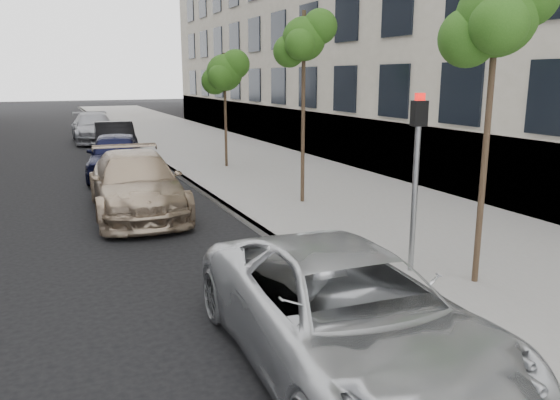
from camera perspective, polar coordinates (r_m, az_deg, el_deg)
ground at (r=6.91m, az=8.14°, el=-17.52°), size 160.00×160.00×0.00m
sidewalk at (r=30.17m, az=-9.37°, el=6.19°), size 6.40×72.00×0.14m
curb at (r=29.54m, az=-15.26°, el=5.78°), size 0.15×72.00×0.14m
tree_near at (r=9.22m, az=21.81°, el=17.29°), size 1.58×1.38×4.99m
tree_mid at (r=14.56m, az=2.60°, el=16.39°), size 1.51×1.31×5.00m
tree_far at (r=20.56m, az=-5.75°, el=13.11°), size 1.68×1.48×4.28m
signal_pole at (r=9.48m, az=14.06°, el=3.85°), size 0.27×0.22×3.06m
minivan at (r=6.63m, az=6.96°, el=-11.73°), size 2.70×5.39×1.47m
suv at (r=14.48m, az=-14.82°, el=1.67°), size 2.45×5.47×1.56m
sedan_blue at (r=19.96m, az=-16.76°, el=4.53°), size 2.58×4.81×1.56m
sedan_black at (r=25.12m, az=-16.86°, el=6.07°), size 1.89×4.66×1.50m
sedan_rear at (r=31.05m, az=-18.87°, el=7.16°), size 2.23×5.33×1.54m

